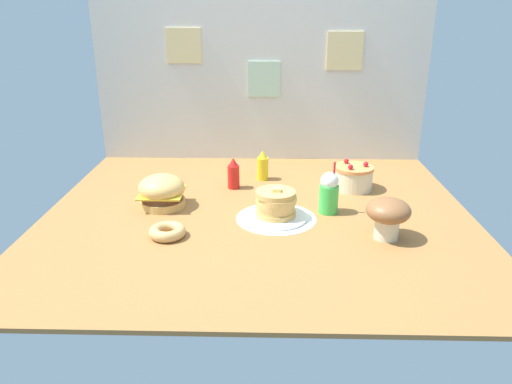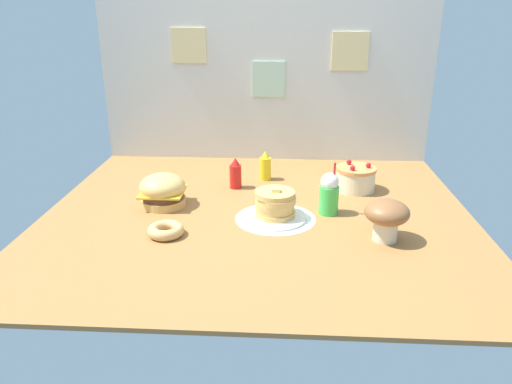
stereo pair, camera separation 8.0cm
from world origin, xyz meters
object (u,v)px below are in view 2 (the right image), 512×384
Objects in this scene: burger at (163,191)px; layer_cake at (356,178)px; ketchup_bottle at (235,174)px; mustard_bottle at (265,166)px; pancake_stack at (275,206)px; cream_soda_cup at (329,194)px; mushroom_stool at (387,216)px; donut_pink_glaze at (166,230)px.

layer_cake is (1.07, 0.30, -0.01)m from burger.
ketchup_bottle is 0.23m from mustard_bottle.
pancake_stack is 0.61m from mustard_bottle.
mustard_bottle is at bearing 124.27° from cream_soda_cup.
mushroom_stool is (0.24, -0.30, 0.01)m from cream_soda_cup.
mustard_bottle is at bearing 125.80° from mushroom_stool.
cream_soda_cup is at bearing -117.27° from layer_cake.
pancake_stack is at bearing -60.98° from ketchup_bottle.
pancake_stack is 0.51m from ketchup_bottle.
burger is 0.89m from cream_soda_cup.
burger is 0.39m from donut_pink_glaze.
mustard_bottle is 0.63m from cream_soda_cup.
donut_pink_glaze is 0.85× the size of mushroom_stool.
layer_cake is 0.41m from cream_soda_cup.
layer_cake is 1.25× the size of ketchup_bottle.
burger is 1.18m from mushroom_stool.
mustard_bottle is 0.91× the size of mushroom_stool.
ketchup_bottle is 1.00× the size of mustard_bottle.
mushroom_stool reaches higher than donut_pink_glaze.
cream_soda_cup is (0.52, -0.36, 0.02)m from ketchup_bottle.
cream_soda_cup is 1.61× the size of donut_pink_glaze.
mustard_bottle is 0.67× the size of cream_soda_cup.
mustard_bottle reaches higher than layer_cake.
mustard_bottle is 1.08× the size of donut_pink_glaze.
cream_soda_cup is at bearing -3.77° from burger.
ketchup_bottle is 0.72m from donut_pink_glaze.
pancake_stack is at bearing -82.86° from mustard_bottle.
donut_pink_glaze is 1.03m from mushroom_stool.
mustard_bottle reaches higher than burger.
ketchup_bottle reaches higher than pancake_stack.
burger is 1.33× the size of mustard_bottle.
mushroom_stool reaches higher than ketchup_bottle.
ketchup_bottle is 0.91× the size of mushroom_stool.
mustard_bottle is 1.01m from mushroom_stool.
cream_soda_cup is at bearing -34.26° from ketchup_bottle.
cream_soda_cup is at bearing 21.69° from donut_pink_glaze.
burger is at bearing 166.50° from pancake_stack.
cream_soda_cup reaches higher than layer_cake.
layer_cake is at bearing -16.23° from mustard_bottle.
layer_cake is 0.66m from mushroom_stool.
donut_pink_glaze is at bearing -156.30° from pancake_stack.
cream_soda_cup is at bearing -55.73° from mustard_bottle.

